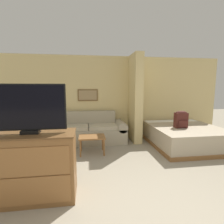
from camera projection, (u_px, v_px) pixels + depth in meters
ground_plane at (166, 222)px, 2.13m from camera, size 20.00×20.00×0.00m
wall_back at (116, 98)px, 5.67m from camera, size 7.00×0.16×2.60m
wall_partition_pillar at (135, 98)px, 5.27m from camera, size 0.24×0.85×2.60m
couch at (89, 131)px, 5.21m from camera, size 2.21×0.84×0.90m
coffee_table at (92, 139)px, 4.29m from camera, size 0.64×0.47×0.44m
side_table at (47, 128)px, 5.08m from camera, size 0.39×0.39×0.56m
table_lamp at (46, 115)px, 5.03m from camera, size 0.30×0.30×0.45m
tv_dresser at (33, 166)px, 2.53m from camera, size 1.23×0.55×0.98m
tv at (29, 109)px, 2.41m from camera, size 1.00×0.16×0.69m
bed at (184, 135)px, 4.95m from camera, size 1.84×2.08×0.55m
backpack at (181, 119)px, 4.69m from camera, size 0.33×0.21×0.45m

